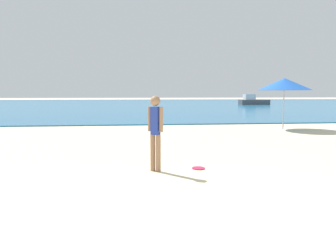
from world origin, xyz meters
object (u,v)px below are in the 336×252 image
(person_standing, at_px, (155,129))
(frisbee, at_px, (198,168))
(boat_far, at_px, (253,101))
(beach_umbrella, at_px, (284,84))

(person_standing, distance_m, frisbee, 1.25)
(person_standing, relative_size, boat_far, 0.38)
(person_standing, bearing_deg, frisbee, -135.37)
(frisbee, height_order, boat_far, boat_far)
(person_standing, bearing_deg, boat_far, -75.70)
(person_standing, distance_m, beach_umbrella, 9.40)
(person_standing, height_order, boat_far, person_standing)
(person_standing, bearing_deg, beach_umbrella, -92.74)
(frisbee, xyz_separation_m, boat_far, (14.45, 34.45, 0.51))
(boat_far, xyz_separation_m, beach_umbrella, (-9.23, -27.51, 1.43))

